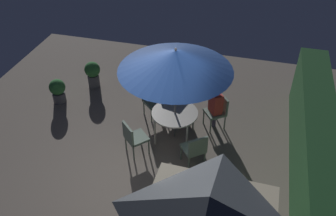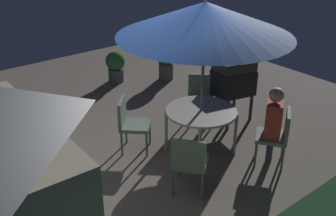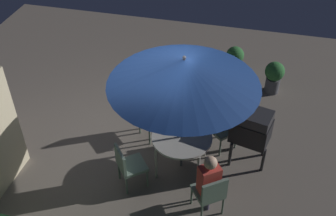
{
  "view_description": "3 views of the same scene",
  "coord_description": "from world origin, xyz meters",
  "px_view_note": "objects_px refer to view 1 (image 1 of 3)",
  "views": [
    {
      "loc": [
        5.57,
        1.95,
        6.16
      ],
      "look_at": [
        -0.88,
        0.25,
        1.02
      ],
      "focal_mm": 38.98,
      "sensor_mm": 36.0,
      "label": 1
    },
    {
      "loc": [
        2.88,
        4.45,
        3.54
      ],
      "look_at": [
        -0.26,
        0.55,
        1.12
      ],
      "focal_mm": 43.37,
      "sensor_mm": 36.0,
      "label": 2
    },
    {
      "loc": [
        -2.13,
        5.78,
        5.91
      ],
      "look_at": [
        -0.69,
        -0.13,
        0.97
      ],
      "focal_mm": 44.07,
      "sensor_mm": 36.0,
      "label": 3
    }
  ],
  "objects_px": {
    "bbq_grill": "(169,80)",
    "potted_plant_by_shed": "(58,90)",
    "patio_table": "(175,115)",
    "chair_far_side": "(152,98)",
    "chair_toward_hedge": "(133,137)",
    "person_in_red": "(216,102)",
    "chair_toward_house": "(195,148)",
    "chair_near_shed": "(218,109)",
    "potted_plant_by_grill": "(93,73)",
    "patio_umbrella": "(176,60)"
  },
  "relations": [
    {
      "from": "patio_umbrella",
      "to": "potted_plant_by_shed",
      "type": "bearing_deg",
      "value": -99.82
    },
    {
      "from": "patio_table",
      "to": "potted_plant_by_shed",
      "type": "bearing_deg",
      "value": -99.82
    },
    {
      "from": "chair_toward_house",
      "to": "potted_plant_by_grill",
      "type": "height_order",
      "value": "chair_toward_house"
    },
    {
      "from": "chair_toward_hedge",
      "to": "chair_toward_house",
      "type": "distance_m",
      "value": 1.45
    },
    {
      "from": "chair_toward_house",
      "to": "person_in_red",
      "type": "xyz_separation_m",
      "value": [
        -1.48,
        0.22,
        0.26
      ]
    },
    {
      "from": "chair_toward_house",
      "to": "person_in_red",
      "type": "bearing_deg",
      "value": 171.73
    },
    {
      "from": "bbq_grill",
      "to": "potted_plant_by_shed",
      "type": "bearing_deg",
      "value": -78.74
    },
    {
      "from": "bbq_grill",
      "to": "patio_table",
      "type": "bearing_deg",
      "value": 20.69
    },
    {
      "from": "chair_far_side",
      "to": "chair_toward_hedge",
      "type": "bearing_deg",
      "value": 0.44
    },
    {
      "from": "chair_far_side",
      "to": "chair_near_shed",
      "type": "bearing_deg",
      "value": 88.81
    },
    {
      "from": "potted_plant_by_grill",
      "to": "bbq_grill",
      "type": "bearing_deg",
      "value": 81.14
    },
    {
      "from": "chair_near_shed",
      "to": "chair_far_side",
      "type": "xyz_separation_m",
      "value": [
        -0.04,
        -1.75,
        0.0
      ]
    },
    {
      "from": "potted_plant_by_grill",
      "to": "chair_far_side",
      "type": "bearing_deg",
      "value": 67.66
    },
    {
      "from": "chair_near_shed",
      "to": "potted_plant_by_shed",
      "type": "xyz_separation_m",
      "value": [
        0.09,
        -4.45,
        -0.13
      ]
    },
    {
      "from": "chair_far_side",
      "to": "person_in_red",
      "type": "distance_m",
      "value": 1.7
    },
    {
      "from": "chair_far_side",
      "to": "potted_plant_by_shed",
      "type": "height_order",
      "value": "chair_far_side"
    },
    {
      "from": "patio_table",
      "to": "patio_umbrella",
      "type": "xyz_separation_m",
      "value": [
        -0.0,
        0.0,
        1.49
      ]
    },
    {
      "from": "bbq_grill",
      "to": "potted_plant_by_grill",
      "type": "bearing_deg",
      "value": -98.86
    },
    {
      "from": "patio_table",
      "to": "chair_far_side",
      "type": "bearing_deg",
      "value": -132.75
    },
    {
      "from": "chair_toward_hedge",
      "to": "chair_near_shed",
      "type": "bearing_deg",
      "value": 131.16
    },
    {
      "from": "chair_far_side",
      "to": "potted_plant_by_grill",
      "type": "bearing_deg",
      "value": -112.34
    },
    {
      "from": "patio_umbrella",
      "to": "chair_far_side",
      "type": "height_order",
      "value": "patio_umbrella"
    },
    {
      "from": "patio_table",
      "to": "potted_plant_by_grill",
      "type": "xyz_separation_m",
      "value": [
        -1.59,
        -2.87,
        -0.24
      ]
    },
    {
      "from": "bbq_grill",
      "to": "chair_near_shed",
      "type": "height_order",
      "value": "bbq_grill"
    },
    {
      "from": "bbq_grill",
      "to": "chair_far_side",
      "type": "relative_size",
      "value": 1.33
    },
    {
      "from": "chair_toward_hedge",
      "to": "patio_umbrella",
      "type": "bearing_deg",
      "value": 136.58
    },
    {
      "from": "bbq_grill",
      "to": "potted_plant_by_grill",
      "type": "xyz_separation_m",
      "value": [
        -0.38,
        -2.41,
        -0.4
      ]
    },
    {
      "from": "chair_near_shed",
      "to": "person_in_red",
      "type": "bearing_deg",
      "value": -54.03
    },
    {
      "from": "patio_umbrella",
      "to": "chair_far_side",
      "type": "xyz_separation_m",
      "value": [
        -0.73,
        -0.79,
        -1.67
      ]
    },
    {
      "from": "person_in_red",
      "to": "patio_umbrella",
      "type": "bearing_deg",
      "value": -54.03
    },
    {
      "from": "bbq_grill",
      "to": "chair_toward_hedge",
      "type": "xyz_separation_m",
      "value": [
        2.03,
        -0.32,
        -0.33
      ]
    },
    {
      "from": "chair_far_side",
      "to": "person_in_red",
      "type": "relative_size",
      "value": 0.71
    },
    {
      "from": "chair_far_side",
      "to": "chair_toward_hedge",
      "type": "xyz_separation_m",
      "value": [
        1.55,
        0.01,
        0.0
      ]
    },
    {
      "from": "chair_toward_house",
      "to": "potted_plant_by_grill",
      "type": "distance_m",
      "value": 4.29
    },
    {
      "from": "bbq_grill",
      "to": "chair_toward_hedge",
      "type": "height_order",
      "value": "bbq_grill"
    },
    {
      "from": "chair_toward_house",
      "to": "potted_plant_by_shed",
      "type": "relative_size",
      "value": 1.26
    },
    {
      "from": "person_in_red",
      "to": "chair_far_side",
      "type": "bearing_deg",
      "value": -92.95
    },
    {
      "from": "patio_table",
      "to": "bbq_grill",
      "type": "xyz_separation_m",
      "value": [
        -1.21,
        -0.46,
        0.15
      ]
    },
    {
      "from": "patio_umbrella",
      "to": "chair_far_side",
      "type": "bearing_deg",
      "value": -132.75
    },
    {
      "from": "patio_table",
      "to": "bbq_grill",
      "type": "relative_size",
      "value": 0.93
    },
    {
      "from": "patio_table",
      "to": "potted_plant_by_grill",
      "type": "distance_m",
      "value": 3.29
    },
    {
      "from": "person_in_red",
      "to": "chair_near_shed",
      "type": "bearing_deg",
      "value": 125.97
    },
    {
      "from": "patio_umbrella",
      "to": "bbq_grill",
      "type": "relative_size",
      "value": 2.13
    },
    {
      "from": "potted_plant_by_grill",
      "to": "person_in_red",
      "type": "bearing_deg",
      "value": 75.93
    },
    {
      "from": "bbq_grill",
      "to": "chair_toward_hedge",
      "type": "relative_size",
      "value": 1.33
    },
    {
      "from": "chair_toward_house",
      "to": "chair_far_side",
      "type": "bearing_deg",
      "value": -137.02
    },
    {
      "from": "chair_near_shed",
      "to": "patio_umbrella",
      "type": "bearing_deg",
      "value": -54.03
    },
    {
      "from": "bbq_grill",
      "to": "person_in_red",
      "type": "relative_size",
      "value": 0.95
    },
    {
      "from": "potted_plant_by_shed",
      "to": "potted_plant_by_grill",
      "type": "distance_m",
      "value": 1.16
    },
    {
      "from": "patio_umbrella",
      "to": "chair_toward_house",
      "type": "distance_m",
      "value": 1.98
    }
  ]
}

